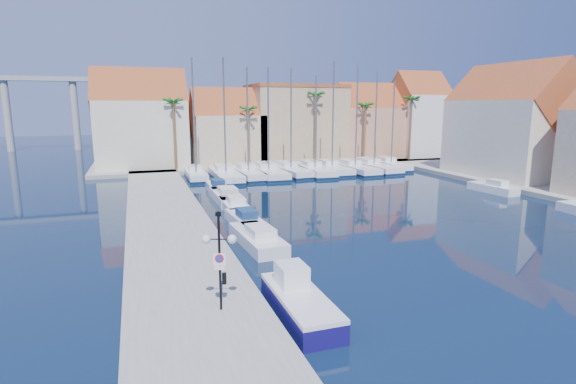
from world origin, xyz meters
name	(u,v)px	position (x,y,z in m)	size (l,w,h in m)	color
ground	(374,285)	(0.00, 0.00, 0.00)	(260.00, 260.00, 0.00)	black
quay_west	(170,228)	(-9.00, 13.50, 0.25)	(6.00, 77.00, 0.50)	gray
shore_north	(277,161)	(10.00, 48.00, 0.25)	(54.00, 16.00, 0.50)	gray
shore_east	(573,190)	(32.00, 15.00, 0.25)	(12.00, 60.00, 0.50)	gray
lamp_post	(219,246)	(-8.03, -1.26, 3.28)	(1.39, 0.71, 4.24)	black
bollard	(224,278)	(-7.38, 1.42, 0.77)	(0.22, 0.22, 0.55)	black
fishing_boat	(299,301)	(-4.76, -1.84, 0.66)	(1.90, 5.68, 1.99)	#150F58
motorboat_west_0	(258,238)	(-3.87, 8.26, 0.51)	(2.45, 6.58, 1.40)	white
motorboat_west_1	(245,219)	(-3.56, 13.14, 0.51)	(2.05, 5.49, 1.40)	white
motorboat_west_2	(234,205)	(-3.26, 18.18, 0.51)	(1.94, 5.78, 1.40)	white
motorboat_west_3	(227,196)	(-3.08, 22.56, 0.51)	(2.26, 7.01, 1.40)	white
motorboat_west_4	(217,187)	(-3.13, 27.29, 0.51)	(1.90, 5.53, 1.40)	white
motorboat_east_1	(493,188)	(24.01, 17.66, 0.51)	(2.22, 5.46, 1.40)	white
sailboat_0	(196,174)	(-4.16, 36.44, 0.66)	(2.35, 8.27, 14.42)	white
sailboat_1	(225,174)	(-0.71, 35.39, 0.59)	(3.12, 11.03, 14.41)	white
sailboat_2	(247,173)	(2.17, 35.70, 0.60)	(2.83, 9.96, 13.44)	white
sailboat_3	(267,171)	(4.91, 36.04, 0.58)	(3.38, 11.56, 13.47)	white
sailboat_4	(289,170)	(7.95, 36.29, 0.59)	(3.58, 10.62, 13.49)	white
sailboat_5	(313,169)	(11.21, 35.84, 0.57)	(3.64, 11.19, 12.62)	white
sailboat_6	(330,168)	(13.75, 36.10, 0.61)	(2.70, 9.97, 14.50)	white
sailboat_7	(353,168)	(16.82, 35.45, 0.59)	(3.18, 10.79, 14.13)	white
sailboat_8	(371,166)	(20.05, 36.16, 0.58)	(3.57, 11.50, 13.33)	white
sailboat_9	(389,164)	(23.27, 36.77, 0.59)	(3.16, 9.51, 12.24)	white
building_0	(141,123)	(-10.00, 47.00, 6.52)	(12.30, 9.00, 13.50)	#ECE4C5
building_1	(227,130)	(2.00, 47.00, 5.30)	(10.30, 8.00, 11.00)	tan
building_2	(295,122)	(13.00, 48.00, 6.26)	(14.20, 10.20, 11.50)	tan
building_3	(366,124)	(25.00, 47.00, 5.86)	(10.30, 8.00, 12.00)	tan
building_4	(418,117)	(34.00, 46.00, 6.97)	(8.30, 8.00, 14.00)	white
building_6	(511,126)	(32.00, 24.00, 6.52)	(9.00, 14.30, 13.50)	#ECE4C5
palm_0	(173,104)	(-6.00, 42.00, 9.08)	(2.60, 2.60, 10.15)	brown
palm_1	(248,111)	(4.00, 42.00, 8.14)	(2.60, 2.60, 9.15)	brown
palm_2	(316,97)	(14.00, 42.00, 10.02)	(2.60, 2.60, 11.15)	brown
palm_3	(365,107)	(22.00, 42.00, 8.61)	(2.60, 2.60, 9.65)	brown
palm_4	(412,101)	(30.00, 42.00, 9.55)	(2.60, 2.60, 10.65)	brown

